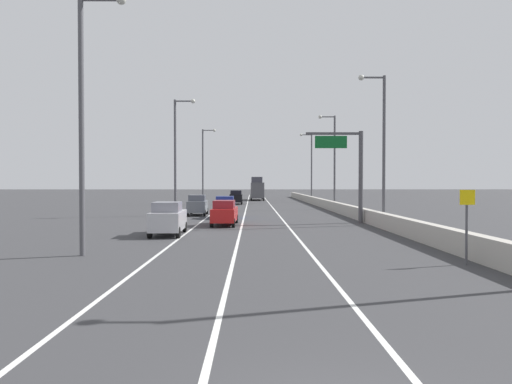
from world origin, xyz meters
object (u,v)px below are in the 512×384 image
Objects in this scene: car_black_1 at (236,197)px; car_silver_3 at (168,219)px; speed_advisory_sign at (467,221)px; lamp_post_right_fourth at (310,163)px; lamp_post_left_mid at (177,150)px; car_red_2 at (225,213)px; lamp_post_right_second at (381,140)px; car_gray_0 at (198,205)px; lamp_post_right_third at (333,156)px; box_truck at (257,189)px; lamp_post_left_near at (86,109)px; car_blue_4 at (225,207)px; overhead_sign_gantry at (352,165)px; lamp_post_left_far at (204,162)px.

car_black_1 is 1.07× the size of car_silver_3.
lamp_post_right_fourth is (1.25, 58.05, 4.83)m from speed_advisory_sign.
lamp_post_left_mid reaches higher than car_red_2.
lamp_post_right_second reaches higher than car_black_1.
lamp_post_right_third is at bearing 32.58° from car_gray_0.
box_truck is at bearing 133.15° from lamp_post_right_fourth.
lamp_post_right_third reaches higher than car_red_2.
lamp_post_left_near is at bearing 171.65° from speed_advisory_sign.
speed_advisory_sign is 26.48m from car_blue_4.
car_gray_0 is 0.47× the size of box_truck.
overhead_sign_gantry is 18.94m from speed_advisory_sign.
car_silver_3 is at bearing -119.22° from lamp_post_right_third.
lamp_post_right_fourth is at bearing 72.46° from car_silver_3.
car_silver_3 is at bearing -96.15° from box_truck.
lamp_post_right_fourth and lamp_post_left_far have the same top height.
lamp_post_right_third and lamp_post_left_mid have the same top height.
car_gray_0 is 0.94× the size of car_black_1.
car_gray_0 is 23.91m from car_black_1.
car_red_2 is (-11.96, -41.31, -5.63)m from lamp_post_right_fourth.
lamp_post_right_fourth is 15.11m from car_black_1.
lamp_post_left_near is (-15.98, 2.34, 4.83)m from speed_advisory_sign.
lamp_post_right_third is at bearing 60.78° from car_silver_3.
box_truck is at bearing 106.74° from lamp_post_right_third.
box_truck is (-7.67, 67.57, 0.28)m from speed_advisory_sign.
speed_advisory_sign is 16.86m from lamp_post_left_near.
car_gray_0 is (-13.68, 8.87, -3.70)m from overhead_sign_gantry.
car_gray_0 is 1.07× the size of car_blue_4.
car_black_1 is 0.50× the size of box_truck.
overhead_sign_gantry is 16.27m from car_silver_3.
car_red_2 is (-10.71, 16.74, -0.79)m from speed_advisory_sign.
lamp_post_right_second is at bearing -79.82° from box_truck.
car_black_1 is 27.27m from car_blue_4.
car_blue_4 is (2.73, 13.76, -0.02)m from car_silver_3.
car_gray_0 is (1.85, 25.23, -5.57)m from lamp_post_left_near.
lamp_post_right_second is 1.00× the size of lamp_post_left_mid.
lamp_post_right_second and lamp_post_left_far have the same top height.
car_red_2 is at bearing -169.16° from overhead_sign_gantry.
lamp_post_right_fourth reaches higher than overhead_sign_gantry.
speed_advisory_sign is at bearing -94.81° from lamp_post_right_second.
lamp_post_left_mid is 2.89× the size of car_blue_4.
lamp_post_right_second is 1.00× the size of lamp_post_right_third.
car_gray_0 is 4.65m from car_blue_4.
speed_advisory_sign is at bearing -92.10° from lamp_post_right_third.
lamp_post_right_second is (1.87, -1.79, 1.87)m from overhead_sign_gantry.
lamp_post_right_second and lamp_post_right_fourth have the same top height.
lamp_post_left_near is (-17.40, -14.57, 0.00)m from lamp_post_right_second.
lamp_post_left_near reaches higher than box_truck.
car_gray_0 is at bearing 145.56° from lamp_post_right_second.
lamp_post_right_second is 13.38m from car_red_2.
overhead_sign_gantry is 0.64× the size of lamp_post_right_fourth.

